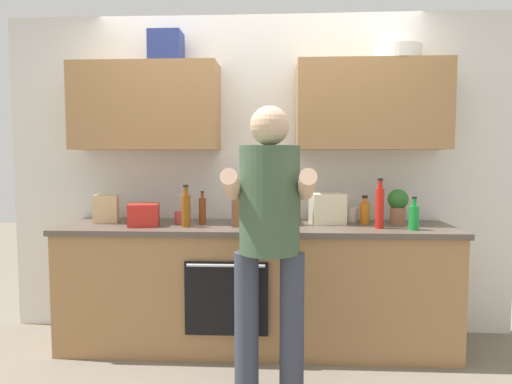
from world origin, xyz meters
name	(u,v)px	position (x,y,z in m)	size (l,w,h in m)	color
ground_plane	(256,345)	(0.00, 0.00, 0.00)	(12.00, 12.00, 0.00)	#756B5B
back_wall_unit	(258,144)	(0.00, 0.28, 1.49)	(4.00, 0.39, 2.50)	silver
counter	(256,286)	(0.00, 0.00, 0.45)	(2.84, 0.67, 0.90)	#A37547
person_standing	(269,229)	(0.11, -0.73, 0.99)	(0.49, 0.45, 1.68)	#383D4C
bottle_soda	(414,217)	(1.08, -0.15, 0.99)	(0.07, 0.07, 0.23)	#198C33
bottle_hotsauce	(380,207)	(0.86, -0.10, 1.05)	(0.06, 0.06, 0.35)	red
bottle_vinegar	(202,211)	(-0.40, 0.01, 1.00)	(0.05, 0.05, 0.25)	brown
bottle_syrup	(186,209)	(-0.49, -0.10, 1.03)	(0.06, 0.06, 0.30)	#8C4C14
bottle_wine	(260,203)	(0.02, 0.20, 1.04)	(0.05, 0.05, 0.33)	#471419
bottle_soy	(297,206)	(0.30, 0.02, 1.04)	(0.05, 0.05, 0.34)	black
bottle_juice	(365,212)	(0.80, 0.12, 0.99)	(0.07, 0.07, 0.21)	orange
cup_coffee	(352,215)	(0.72, 0.21, 0.95)	(0.09, 0.09, 0.11)	white
cup_tea	(288,217)	(0.24, 0.15, 0.94)	(0.08, 0.08, 0.08)	#33598C
cup_ceramic	(180,217)	(-0.57, 0.05, 0.95)	(0.08, 0.08, 0.09)	#BF4C47
knife_block	(240,208)	(-0.12, -0.04, 1.03)	(0.10, 0.14, 0.32)	brown
potted_herb	(398,205)	(1.04, 0.11, 1.05)	(0.15, 0.15, 0.26)	#9E6647
grocery_bag_bread	(106,209)	(-1.15, 0.09, 1.00)	(0.17, 0.17, 0.21)	tan
grocery_bag_rice	(327,209)	(0.52, 0.10, 1.01)	(0.24, 0.19, 0.23)	beige
grocery_bag_crisps	(144,215)	(-0.80, -0.07, 0.98)	(0.21, 0.19, 0.16)	red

